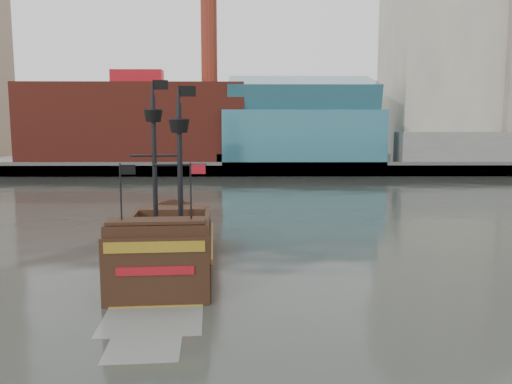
{
  "coord_description": "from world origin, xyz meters",
  "views": [
    {
      "loc": [
        -0.14,
        -27.84,
        8.55
      ],
      "look_at": [
        0.37,
        8.14,
        4.0
      ],
      "focal_mm": 35.0,
      "sensor_mm": 36.0,
      "label": 1
    }
  ],
  "objects": [
    {
      "name": "seawall",
      "position": [
        0.0,
        62.5,
        1.3
      ],
      "size": [
        220.0,
        1.0,
        2.6
      ],
      "primitive_type": "cube",
      "color": "#4C4C49",
      "rests_on": "ground"
    },
    {
      "name": "promenade_far",
      "position": [
        0.0,
        92.0,
        1.0
      ],
      "size": [
        220.0,
        60.0,
        2.0
      ],
      "primitive_type": "cube",
      "color": "slate",
      "rests_on": "ground"
    },
    {
      "name": "ground",
      "position": [
        0.0,
        0.0,
        0.0
      ],
      "size": [
        400.0,
        400.0,
        0.0
      ],
      "primitive_type": "plane",
      "color": "#292D27",
      "rests_on": "ground"
    },
    {
      "name": "skyline",
      "position": [
        5.21,
        84.56,
        24.55
      ],
      "size": [
        149.0,
        45.0,
        62.0
      ],
      "color": "brown",
      "rests_on": "promenade_far"
    },
    {
      "name": "pirate_ship",
      "position": [
        -5.1,
        1.76,
        1.12
      ],
      "size": [
        6.23,
        16.9,
        12.41
      ],
      "rotation": [
        0.0,
        0.0,
        0.07
      ],
      "color": "black",
      "rests_on": "ground"
    }
  ]
}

